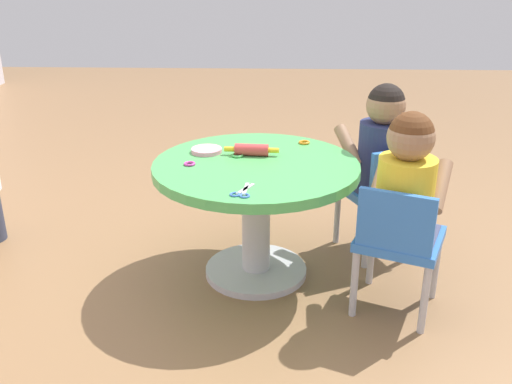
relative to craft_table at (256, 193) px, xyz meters
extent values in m
plane|color=olive|center=(0.00, 0.00, -0.38)|extent=(10.00, 10.00, 0.00)
cylinder|color=silver|center=(0.00, 0.00, -0.37)|extent=(0.44, 0.44, 0.03)
cylinder|color=silver|center=(0.00, 0.00, -0.15)|extent=(0.12, 0.12, 0.47)
cylinder|color=#4CB259|center=(0.00, 0.00, 0.11)|extent=(0.84, 0.84, 0.04)
cylinder|color=#B7B7BC|center=(-0.16, -0.72, -0.24)|extent=(0.03, 0.03, 0.28)
cylinder|color=#B7B7BC|center=(-0.06, -0.48, -0.24)|extent=(0.03, 0.03, 0.28)
cylinder|color=#B7B7BC|center=(-0.40, -0.62, -0.24)|extent=(0.03, 0.03, 0.28)
cylinder|color=#B7B7BC|center=(-0.30, -0.38, -0.24)|extent=(0.03, 0.03, 0.28)
cube|color=blue|center=(-0.23, -0.55, -0.08)|extent=(0.39, 0.39, 0.04)
cube|color=blue|center=(-0.36, -0.50, 0.04)|extent=(0.13, 0.26, 0.22)
cube|color=#3F4772|center=(-0.23, -0.55, -0.08)|extent=(0.36, 0.35, 0.04)
cylinder|color=yellow|center=(-0.23, -0.55, 0.09)|extent=(0.21, 0.21, 0.30)
sphere|color=#997051|center=(-0.23, -0.55, 0.31)|extent=(0.17, 0.17, 0.17)
sphere|color=#593319|center=(-0.23, -0.55, 0.33)|extent=(0.16, 0.16, 0.16)
cylinder|color=#997051|center=(-0.18, -0.69, 0.11)|extent=(0.22, 0.13, 0.17)
cylinder|color=#997051|center=(-0.10, -0.49, 0.11)|extent=(0.22, 0.13, 0.17)
cylinder|color=#B7B7BC|center=(0.41, -0.62, -0.24)|extent=(0.03, 0.03, 0.28)
cylinder|color=#B7B7BC|center=(0.31, -0.38, -0.24)|extent=(0.03, 0.03, 0.28)
cylinder|color=#B7B7BC|center=(0.18, -0.72, -0.24)|extent=(0.03, 0.03, 0.28)
cylinder|color=#B7B7BC|center=(0.07, -0.48, -0.24)|extent=(0.03, 0.03, 0.28)
cube|color=blue|center=(0.24, -0.55, -0.08)|extent=(0.40, 0.40, 0.04)
cube|color=blue|center=(0.12, -0.60, 0.04)|extent=(0.13, 0.26, 0.22)
cube|color=#3F4772|center=(0.24, -0.55, -0.08)|extent=(0.36, 0.35, 0.04)
cylinder|color=navy|center=(0.24, -0.55, 0.09)|extent=(0.21, 0.21, 0.30)
sphere|color=#997051|center=(0.24, -0.55, 0.31)|extent=(0.17, 0.17, 0.17)
sphere|color=black|center=(0.24, -0.55, 0.33)|extent=(0.16, 0.16, 0.16)
cylinder|color=#997051|center=(0.38, -0.61, 0.11)|extent=(0.22, 0.14, 0.17)
cylinder|color=#997051|center=(0.29, -0.41, 0.11)|extent=(0.22, 0.14, 0.17)
cylinder|color=#D83F3F|center=(0.09, 0.02, 0.16)|extent=(0.06, 0.14, 0.05)
cylinder|color=yellow|center=(0.10, 0.11, 0.16)|extent=(0.02, 0.05, 0.02)
cylinder|color=yellow|center=(0.09, -0.07, 0.16)|extent=(0.02, 0.05, 0.02)
cube|color=silver|center=(-0.29, 0.03, 0.13)|extent=(0.11, 0.02, 0.01)
cube|color=silver|center=(-0.29, 0.03, 0.13)|extent=(0.10, 0.07, 0.01)
torus|color=#3F72CC|center=(-0.35, 0.03, 0.13)|extent=(0.05, 0.05, 0.01)
torus|color=#3F72CC|center=(-0.34, 0.06, 0.13)|extent=(0.05, 0.05, 0.01)
cylinder|color=pink|center=(0.13, 0.22, 0.14)|extent=(0.13, 0.13, 0.02)
torus|color=#4CB259|center=(0.07, 0.08, 0.14)|extent=(0.05, 0.05, 0.01)
torus|color=orange|center=(0.27, -0.21, 0.14)|extent=(0.05, 0.05, 0.01)
torus|color=#D83FA5|center=(-0.04, 0.27, 0.14)|extent=(0.05, 0.05, 0.01)
camera|label=1|loc=(-2.16, -0.08, 0.90)|focal=39.76mm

